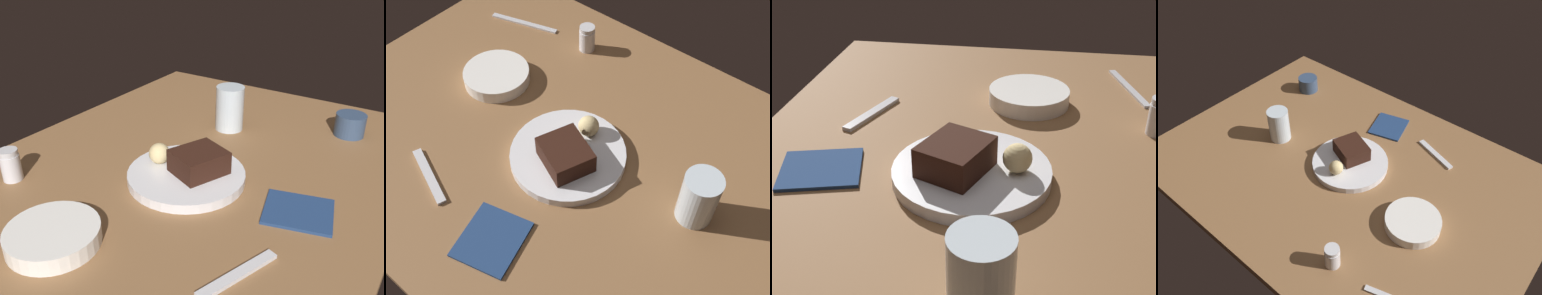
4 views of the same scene
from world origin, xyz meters
TOP-DOWN VIEW (x-y plane):
  - dining_table at (0.00, 0.00)cm, footprint 120.00×84.00cm
  - dessert_plate at (0.39, -2.37)cm, footprint 24.06×24.06cm
  - chocolate_cake_slice at (1.27, -4.57)cm, footprint 12.47×11.77cm
  - bread_roll at (-0.26, 4.39)cm, footprint 4.40×4.40cm
  - salt_shaker at (-19.17, 27.68)cm, footprint 4.00×4.00cm
  - water_glass at (27.10, 2.49)cm, footprint 7.06×7.06cm
  - side_bowl at (-28.29, 4.78)cm, footprint 15.54×15.54cm
  - coffee_cup at (39.92, -24.44)cm, footprint 7.33×7.33cm
  - dessert_spoon at (-18.56, -23.93)cm, footprint 14.73×6.75cm
  - folded_napkin at (1.54, -25.77)cm, footprint 13.83×14.68cm

SIDE VIEW (x-z plane):
  - dining_table at x=0.00cm, z-range 0.00..3.00cm
  - folded_napkin at x=1.54cm, z-range 3.00..3.60cm
  - dessert_spoon at x=-18.56cm, z-range 3.00..3.70cm
  - dessert_plate at x=0.39cm, z-range 3.00..4.99cm
  - side_bowl at x=-28.29cm, z-range 3.00..6.07cm
  - coffee_cup at x=39.92cm, z-range 3.00..8.53cm
  - salt_shaker at x=-19.17cm, z-range 2.95..9.71cm
  - bread_roll at x=-0.26cm, z-range 4.99..9.39cm
  - chocolate_cake_slice at x=1.27cm, z-range 4.99..9.72cm
  - water_glass at x=27.10cm, z-range 3.00..14.22cm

